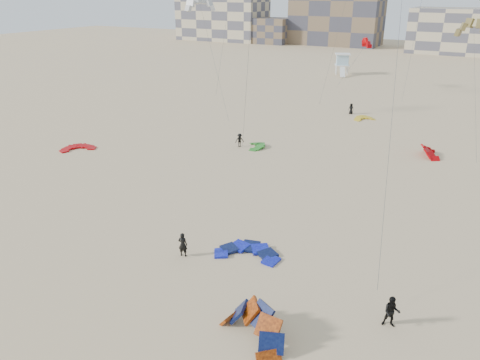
% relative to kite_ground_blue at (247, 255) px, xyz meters
% --- Properties ---
extents(ground, '(320.00, 320.00, 0.00)m').
position_rel_kite_ground_blue_xyz_m(ground, '(-5.00, -4.92, 0.00)').
color(ground, tan).
rests_on(ground, ground).
extents(kite_ground_blue, '(4.92, 5.08, 0.97)m').
position_rel_kite_ground_blue_xyz_m(kite_ground_blue, '(0.00, 0.00, 0.00)').
color(kite_ground_blue, '#1731C9').
rests_on(kite_ground_blue, ground).
extents(kite_ground_orange, '(5.85, 5.81, 4.34)m').
position_rel_kite_ground_blue_xyz_m(kite_ground_orange, '(4.04, -7.23, 0.00)').
color(kite_ground_orange, '#D1510D').
rests_on(kite_ground_orange, ground).
extents(kite_ground_red, '(5.11, 5.09, 0.81)m').
position_rel_kite_ground_blue_xyz_m(kite_ground_red, '(-27.65, 11.10, 0.00)').
color(kite_ground_red, '#B10300').
rests_on(kite_ground_red, ground).
extents(kite_ground_green, '(3.93, 3.83, 1.31)m').
position_rel_kite_ground_blue_xyz_m(kite_ground_green, '(-10.05, 21.48, 0.00)').
color(kite_ground_green, '#177924').
rests_on(kite_ground_green, ground).
extents(kite_ground_red_far, '(4.25, 4.16, 3.30)m').
position_rel_kite_ground_blue_xyz_m(kite_ground_red_far, '(8.17, 27.75, 0.00)').
color(kite_ground_red_far, '#B10300').
rests_on(kite_ground_red_far, ground).
extents(kite_ground_yellow, '(4.07, 4.07, 1.32)m').
position_rel_kite_ground_blue_xyz_m(kite_ground_yellow, '(-2.15, 39.66, 0.00)').
color(kite_ground_yellow, gold).
rests_on(kite_ground_yellow, ground).
extents(kitesurfer_main, '(0.73, 0.57, 1.77)m').
position_rel_kite_ground_blue_xyz_m(kitesurfer_main, '(-3.82, -2.22, 0.88)').
color(kitesurfer_main, black).
rests_on(kitesurfer_main, ground).
extents(kitesurfer_b, '(1.03, 0.89, 1.84)m').
position_rel_kite_ground_blue_xyz_m(kitesurfer_b, '(10.23, -2.85, 0.92)').
color(kitesurfer_b, black).
rests_on(kitesurfer_b, ground).
extents(kitesurfer_c, '(1.15, 1.12, 1.58)m').
position_rel_kite_ground_blue_xyz_m(kitesurfer_c, '(-11.78, 20.69, 0.79)').
color(kitesurfer_c, black).
rests_on(kitesurfer_c, ground).
extents(kitesurfer_e, '(0.82, 0.59, 1.55)m').
position_rel_kite_ground_blue_xyz_m(kitesurfer_e, '(-4.72, 41.89, 0.78)').
color(kitesurfer_e, black).
rests_on(kitesurfer_e, ground).
extents(kite_fly_grey, '(9.11, 6.55, 15.54)m').
position_rel_kite_ground_blue_xyz_m(kite_fly_grey, '(-22.94, 30.44, 15.00)').
color(kite_fly_grey, silver).
rests_on(kite_fly_grey, ground).
extents(kite_fly_olive, '(5.17, 7.61, 13.62)m').
position_rel_kite_ground_blue_xyz_m(kite_fly_olive, '(10.17, 29.70, 13.21)').
color(kite_fly_olive, brown).
rests_on(kite_fly_olive, ground).
extents(kite_fly_red, '(5.25, 8.00, 8.18)m').
position_rel_kite_ground_blue_xyz_m(kite_fly_red, '(-8.05, 60.92, 8.02)').
color(kite_fly_red, '#B10300').
rests_on(kite_fly_red, ground).
extents(lifeguard_tower_far, '(3.95, 6.41, 4.33)m').
position_rel_kite_ground_blue_xyz_m(lifeguard_tower_far, '(-16.07, 74.37, 2.14)').
color(lifeguard_tower_far, white).
rests_on(lifeguard_tower_far, ground).
extents(condo_west_a, '(30.00, 15.00, 14.00)m').
position_rel_kite_ground_blue_xyz_m(condo_west_a, '(-75.00, 125.08, 7.00)').
color(condo_west_a, '#C7B692').
rests_on(condo_west_a, ground).
extents(condo_west_b, '(28.00, 14.00, 18.00)m').
position_rel_kite_ground_blue_xyz_m(condo_west_b, '(-35.00, 129.08, 9.00)').
color(condo_west_b, brown).
rests_on(condo_west_b, ground).
extents(condo_mid, '(32.00, 16.00, 12.00)m').
position_rel_kite_ground_blue_xyz_m(condo_mid, '(5.00, 125.08, 6.00)').
color(condo_mid, '#C7B692').
rests_on(condo_mid, ground).
extents(condo_fill_left, '(12.00, 10.00, 8.00)m').
position_rel_kite_ground_blue_xyz_m(condo_fill_left, '(-55.00, 123.08, 4.00)').
color(condo_fill_left, brown).
rests_on(condo_fill_left, ground).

